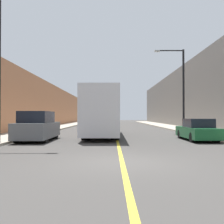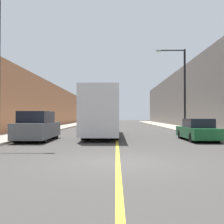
{
  "view_description": "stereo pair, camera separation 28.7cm",
  "coord_description": "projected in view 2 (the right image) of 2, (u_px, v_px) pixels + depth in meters",
  "views": [
    {
      "loc": [
        -0.35,
        -9.23,
        1.62
      ],
      "look_at": [
        -0.43,
        14.51,
        1.99
      ],
      "focal_mm": 42.0,
      "sensor_mm": 36.0,
      "label": 1
    },
    {
      "loc": [
        -0.07,
        -9.23,
        1.62
      ],
      "look_at": [
        -0.43,
        14.51,
        1.99
      ],
      "focal_mm": 42.0,
      "sensor_mm": 36.0,
      "label": 2
    }
  ],
  "objects": [
    {
      "name": "street_lamp_right",
      "position": [
        182.0,
        84.0,
        25.43
      ],
      "size": [
        2.91,
        0.24,
        7.99
      ],
      "color": "black",
      "rests_on": "sidewalk_right"
    },
    {
      "name": "building_row_right",
      "position": [
        195.0,
        97.0,
        39.09
      ],
      "size": [
        4.0,
        72.0,
        8.89
      ],
      "primitive_type": "cube",
      "color": "#66605B",
      "rests_on": "ground"
    },
    {
      "name": "street_lamp_left",
      "position": [
        3.0,
        57.0,
        14.6
      ],
      "size": [
        2.91,
        0.24,
        8.32
      ],
      "color": "black",
      "rests_on": "sidewalk_left"
    },
    {
      "name": "sidewalk_right",
      "position": [
        170.0,
        126.0,
        39.08
      ],
      "size": [
        3.36,
        72.0,
        0.15
      ],
      "primitive_type": "cube",
      "color": "#A89E8C",
      "rests_on": "ground"
    },
    {
      "name": "car_right_near",
      "position": [
        197.0,
        131.0,
        17.35
      ],
      "size": [
        1.76,
        4.64,
        1.45
      ],
      "color": "#145128",
      "rests_on": "ground"
    },
    {
      "name": "sidewalk_left",
      "position": [
        63.0,
        126.0,
        39.32
      ],
      "size": [
        3.36,
        72.0,
        0.15
      ],
      "primitive_type": "cube",
      "color": "#A89E8C",
      "rests_on": "ground"
    },
    {
      "name": "ground_plane",
      "position": [
        118.0,
        162.0,
        9.2
      ],
      "size": [
        200.0,
        200.0,
        0.0
      ],
      "primitive_type": "plane",
      "color": "#3F3D3A"
    },
    {
      "name": "building_row_left",
      "position": [
        39.0,
        105.0,
        39.42
      ],
      "size": [
        4.0,
        72.0,
        6.62
      ],
      "primitive_type": "cube",
      "color": "#B2724C",
      "rests_on": "ground"
    },
    {
      "name": "parked_suv_left",
      "position": [
        37.0,
        127.0,
        17.23
      ],
      "size": [
        1.97,
        4.91,
        1.93
      ],
      "color": "#51565B",
      "rests_on": "ground"
    },
    {
      "name": "road_center_line",
      "position": [
        116.0,
        127.0,
        39.19
      ],
      "size": [
        0.16,
        72.0,
        0.01
      ],
      "primitive_type": "cube",
      "color": "gold",
      "rests_on": "ground"
    },
    {
      "name": "bus",
      "position": [
        103.0,
        112.0,
        21.33
      ],
      "size": [
        2.53,
        11.7,
        3.6
      ],
      "color": "silver",
      "rests_on": "ground"
    }
  ]
}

